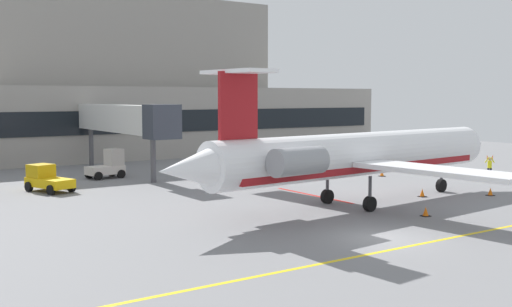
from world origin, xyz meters
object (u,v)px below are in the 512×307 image
at_px(baggage_tug, 108,165).
at_px(pushback_tractor, 47,179).
at_px(regional_jet, 356,155).
at_px(belt_loader, 248,164).
at_px(marshaller, 490,167).

distance_m(baggage_tug, pushback_tractor, 7.80).
xyz_separation_m(regional_jet, belt_loader, (3.55, 17.41, -2.39)).
bearing_deg(pushback_tractor, belt_loader, 1.82).
bearing_deg(pushback_tractor, regional_jet, -49.95).
xyz_separation_m(pushback_tractor, marshaller, (32.27, -13.70, 0.09)).
xyz_separation_m(belt_loader, marshaller, (14.55, -14.26, 0.18)).
bearing_deg(regional_jet, belt_loader, 78.48).
bearing_deg(regional_jet, marshaller, 9.87).
relative_size(regional_jet, baggage_tug, 8.86).
distance_m(regional_jet, marshaller, 18.51).
bearing_deg(belt_loader, pushback_tractor, -178.18).
bearing_deg(baggage_tug, regional_jet, -69.88).
distance_m(pushback_tractor, belt_loader, 17.72).
relative_size(pushback_tractor, marshaller, 2.14).
relative_size(baggage_tug, pushback_tractor, 0.77).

